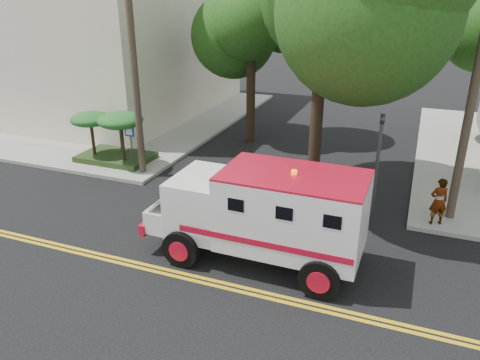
% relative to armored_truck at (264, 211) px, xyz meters
% --- Properties ---
extents(ground, '(100.00, 100.00, 0.00)m').
position_rel_armored_truck_xyz_m(ground, '(-1.24, -1.55, -1.60)').
color(ground, black).
rests_on(ground, ground).
extents(sidewalk_nw, '(17.00, 17.00, 0.15)m').
position_rel_armored_truck_xyz_m(sidewalk_nw, '(-14.74, 11.95, -1.53)').
color(sidewalk_nw, gray).
rests_on(sidewalk_nw, ground).
extents(building_left, '(16.00, 14.00, 10.00)m').
position_rel_armored_truck_xyz_m(building_left, '(-16.74, 13.45, 3.55)').
color(building_left, beige).
rests_on(building_left, sidewalk_nw).
extents(utility_pole_left, '(0.28, 0.28, 9.00)m').
position_rel_armored_truck_xyz_m(utility_pole_left, '(-6.84, 4.45, 2.90)').
color(utility_pole_left, '#382D23').
rests_on(utility_pole_left, ground).
extents(utility_pole_right, '(0.28, 0.28, 9.00)m').
position_rel_armored_truck_xyz_m(utility_pole_right, '(5.06, 4.65, 2.90)').
color(utility_pole_right, '#382D23').
rests_on(utility_pole_right, ground).
extents(tree_left, '(4.48, 4.20, 7.70)m').
position_rel_armored_truck_xyz_m(tree_left, '(-3.92, 10.24, 4.13)').
color(tree_left, black).
rests_on(tree_left, ground).
extents(traffic_signal, '(0.15, 0.18, 3.60)m').
position_rel_armored_truck_xyz_m(traffic_signal, '(2.56, 4.05, 0.62)').
color(traffic_signal, '#3F3F42').
rests_on(traffic_signal, ground).
extents(accessibility_sign, '(0.45, 0.10, 2.02)m').
position_rel_armored_truck_xyz_m(accessibility_sign, '(-7.44, 4.62, -0.24)').
color(accessibility_sign, '#3F3F42').
rests_on(accessibility_sign, ground).
extents(palm_planter, '(3.52, 2.63, 2.36)m').
position_rel_armored_truck_xyz_m(palm_planter, '(-8.67, 5.07, 0.04)').
color(palm_planter, '#1E3314').
rests_on(palm_planter, sidewalk_nw).
extents(armored_truck, '(6.22, 2.57, 2.82)m').
position_rel_armored_truck_xyz_m(armored_truck, '(0.00, 0.00, 0.00)').
color(armored_truck, silver).
rests_on(armored_truck, ground).
extents(pedestrian_a, '(0.68, 0.58, 1.60)m').
position_rel_armored_truck_xyz_m(pedestrian_a, '(4.60, 3.95, -0.66)').
color(pedestrian_a, gray).
rests_on(pedestrian_a, sidewalk_ne).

